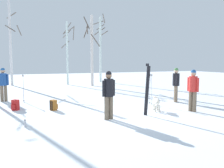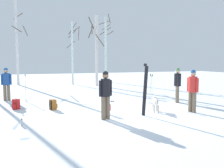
{
  "view_description": "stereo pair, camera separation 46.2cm",
  "coord_description": "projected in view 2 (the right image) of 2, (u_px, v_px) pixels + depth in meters",
  "views": [
    {
      "loc": [
        -3.99,
        -8.4,
        2.07
      ],
      "look_at": [
        0.23,
        1.64,
        1.0
      ],
      "focal_mm": 38.12,
      "sensor_mm": 36.0,
      "label": 1
    },
    {
      "loc": [
        -3.56,
        -8.57,
        2.07
      ],
      "look_at": [
        0.23,
        1.64,
        1.0
      ],
      "focal_mm": 38.12,
      "sensor_mm": 36.0,
      "label": 2
    }
  ],
  "objects": [
    {
      "name": "dog",
      "position": [
        155.0,
        102.0,
        9.7
      ],
      "size": [
        0.44,
        0.84,
        0.57
      ],
      "color": "beige",
      "rests_on": "ground_plane"
    },
    {
      "name": "person_3",
      "position": [
        106.0,
        92.0,
        8.34
      ],
      "size": [
        0.51,
        0.34,
        1.72
      ],
      "color": "#72604C",
      "rests_on": "ground_plane"
    },
    {
      "name": "ski_poles_0",
      "position": [
        151.0,
        89.0,
        11.12
      ],
      "size": [
        0.07,
        0.25,
        1.44
      ],
      "color": "#B2B2BC",
      "rests_on": "ground_plane"
    },
    {
      "name": "ground_plane",
      "position": [
        121.0,
        113.0,
        9.43
      ],
      "size": [
        60.0,
        60.0,
        0.0
      ],
      "primitive_type": "plane",
      "color": "white"
    },
    {
      "name": "ski_pair_planted_0",
      "position": [
        145.0,
        90.0,
        8.9
      ],
      "size": [
        0.19,
        0.16,
        1.97
      ],
      "color": "black",
      "rests_on": "ground_plane"
    },
    {
      "name": "birch_tree_4",
      "position": [
        96.0,
        49.0,
        19.59
      ],
      "size": [
        1.38,
        1.38,
        5.77
      ],
      "color": "silver",
      "rests_on": "ground_plane"
    },
    {
      "name": "ski_pair_lying_0",
      "position": [
        112.0,
        102.0,
        11.98
      ],
      "size": [
        0.51,
        1.79,
        0.05
      ],
      "color": "white",
      "rests_on": "ground_plane"
    },
    {
      "name": "birch_tree_3",
      "position": [
        73.0,
        51.0,
        20.63
      ],
      "size": [
        1.22,
        1.43,
        5.4
      ],
      "color": "silver",
      "rests_on": "ground_plane"
    },
    {
      "name": "person_0",
      "position": [
        193.0,
        88.0,
        9.49
      ],
      "size": [
        0.34,
        0.5,
        1.72
      ],
      "color": "#72604C",
      "rests_on": "ground_plane"
    },
    {
      "name": "person_2",
      "position": [
        177.0,
        83.0,
        11.75
      ],
      "size": [
        0.34,
        0.47,
        1.72
      ],
      "color": "#72604C",
      "rests_on": "ground_plane"
    },
    {
      "name": "backpack_0",
      "position": [
        53.0,
        105.0,
        10.03
      ],
      "size": [
        0.34,
        0.32,
        0.44
      ],
      "color": "#99591E",
      "rests_on": "ground_plane"
    },
    {
      "name": "person_1",
      "position": [
        6.0,
        82.0,
        12.27
      ],
      "size": [
        0.52,
        0.34,
        1.72
      ],
      "color": "#72604C",
      "rests_on": "ground_plane"
    },
    {
      "name": "water_bottle_1",
      "position": [
        110.0,
        107.0,
        9.92
      ],
      "size": [
        0.06,
        0.06,
        0.26
      ],
      "color": "red",
      "rests_on": "ground_plane"
    },
    {
      "name": "water_bottle_0",
      "position": [
        22.0,
        122.0,
        7.55
      ],
      "size": [
        0.07,
        0.07,
        0.24
      ],
      "color": "silver",
      "rests_on": "ground_plane"
    },
    {
      "name": "backpack_1",
      "position": [
        16.0,
        104.0,
        10.14
      ],
      "size": [
        0.34,
        0.35,
        0.44
      ],
      "color": "red",
      "rests_on": "ground_plane"
    },
    {
      "name": "ski_poles_1",
      "position": [
        26.0,
        87.0,
        12.02
      ],
      "size": [
        0.07,
        0.24,
        1.38
      ],
      "color": "#B2B2BC",
      "rests_on": "ground_plane"
    },
    {
      "name": "birch_tree_2",
      "position": [
        17.0,
        41.0,
        20.08
      ],
      "size": [
        1.29,
        1.49,
        7.33
      ],
      "color": "silver",
      "rests_on": "ground_plane"
    },
    {
      "name": "birch_tree_5",
      "position": [
        106.0,
        47.0,
        23.21
      ],
      "size": [
        1.26,
        1.26,
        6.5
      ],
      "color": "silver",
      "rests_on": "ground_plane"
    }
  ]
}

